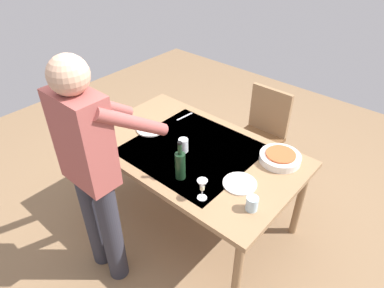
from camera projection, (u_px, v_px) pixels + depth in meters
The scene contains 12 objects.
ground_plane at pixel (192, 216), 3.04m from camera, with size 6.00×6.00×0.00m, color #846647.
dining_table at pixel (192, 156), 2.65m from camera, with size 1.65×1.01×0.74m.
chair_near at pixel (262, 130), 3.22m from camera, with size 0.40×0.40×0.91m.
person_server at pixel (92, 167), 2.09m from camera, with size 0.42×0.61×1.69m.
wine_bottle at pixel (180, 165), 2.28m from camera, with size 0.07×0.07×0.30m.
wine_glass_left at pixel (202, 186), 2.12m from camera, with size 0.07×0.07×0.15m.
water_cup_near_left at pixel (183, 145), 2.56m from camera, with size 0.07×0.07×0.11m, color silver.
water_cup_near_right at pixel (252, 204), 2.08m from camera, with size 0.08×0.08×0.09m, color silver.
serving_bowl_pasta at pixel (280, 157), 2.47m from camera, with size 0.30×0.30×0.07m.
dinner_plate_near at pixel (150, 129), 2.83m from camera, with size 0.23×0.23×0.01m, color white.
dinner_plate_far at pixel (240, 184), 2.28m from camera, with size 0.23×0.23×0.01m, color white.
table_fork at pixel (185, 116), 3.00m from camera, with size 0.01×0.18×0.01m, color silver.
Camera 1 is at (-1.37, 1.58, 2.30)m, focal length 31.85 mm.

